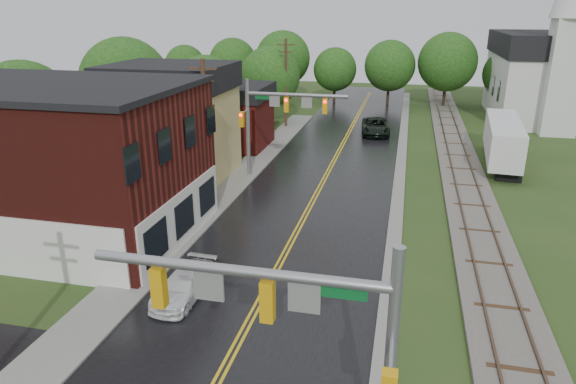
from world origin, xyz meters
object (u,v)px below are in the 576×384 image
(tree_left_a, at_px, (26,113))
(semi_trailer, at_px, (503,139))
(traffic_signal_far, at_px, (276,112))
(church, at_px, (547,67))
(tree_left_e, at_px, (271,78))
(tree_left_c, at_px, (207,87))
(utility_pole_b, at_px, (206,128))
(suv_dark, at_px, (376,127))
(utility_pole_c, at_px, (286,82))
(tree_left_b, at_px, (127,85))
(brick_building, at_px, (58,161))
(traffic_signal_near, at_px, (299,325))
(pickup_white, at_px, (184,286))

(tree_left_a, bearing_deg, semi_trailer, 20.85)
(traffic_signal_far, bearing_deg, church, 48.73)
(traffic_signal_far, relative_size, tree_left_e, 0.90)
(traffic_signal_far, bearing_deg, tree_left_c, 128.82)
(utility_pole_b, bearing_deg, suv_dark, 65.62)
(tree_left_a, bearing_deg, utility_pole_b, 0.45)
(utility_pole_b, bearing_deg, utility_pole_c, 90.00)
(church, height_order, semi_trailer, church)
(tree_left_b, bearing_deg, semi_trailer, 4.73)
(church, xyz_separation_m, tree_left_b, (-37.85, -21.84, -0.12))
(tree_left_e, bearing_deg, semi_trailer, -27.49)
(brick_building, height_order, tree_left_b, tree_left_b)
(utility_pole_c, bearing_deg, tree_left_e, 137.16)
(church, relative_size, semi_trailer, 1.81)
(suv_dark, height_order, semi_trailer, semi_trailer)
(brick_building, relative_size, utility_pole_b, 1.59)
(church, distance_m, semi_trailer, 20.80)
(traffic_signal_far, relative_size, tree_left_b, 0.76)
(church, height_order, tree_left_a, church)
(utility_pole_b, relative_size, tree_left_a, 1.04)
(traffic_signal_far, relative_size, utility_pole_c, 0.82)
(traffic_signal_near, xyz_separation_m, tree_left_b, (-21.32, 29.90, 0.75))
(traffic_signal_far, xyz_separation_m, utility_pole_b, (-3.33, -5.00, -0.25))
(traffic_signal_near, distance_m, tree_left_e, 45.59)
(traffic_signal_far, bearing_deg, utility_pole_c, 101.09)
(brick_building, bearing_deg, suv_dark, 61.48)
(brick_building, xyz_separation_m, church, (32.48, 38.74, 1.68))
(tree_left_b, relative_size, semi_trailer, 0.87)
(tree_left_c, relative_size, semi_trailer, 0.69)
(brick_building, xyz_separation_m, pickup_white, (9.20, -5.00, -3.56))
(brick_building, relative_size, semi_trailer, 1.29)
(church, height_order, tree_left_e, church)
(suv_dark, bearing_deg, semi_trailer, -44.44)
(church, bearing_deg, brick_building, -129.98)
(brick_building, relative_size, tree_left_a, 1.65)
(tree_left_c, height_order, semi_trailer, tree_left_c)
(tree_left_e, bearing_deg, church, 15.20)
(tree_left_e, height_order, suv_dark, tree_left_e)
(tree_left_b, distance_m, semi_trailer, 31.29)
(suv_dark, bearing_deg, tree_left_c, -175.78)
(tree_left_a, relative_size, tree_left_e, 1.06)
(church, relative_size, tree_left_a, 2.31)
(tree_left_b, distance_m, suv_dark, 23.74)
(tree_left_b, xyz_separation_m, tree_left_e, (9.00, 14.00, -0.90))
(utility_pole_c, bearing_deg, tree_left_a, -120.55)
(church, relative_size, utility_pole_b, 2.22)
(pickup_white, bearing_deg, traffic_signal_near, -46.18)
(church, xyz_separation_m, traffic_signal_far, (-23.47, -26.74, -0.86))
(tree_left_b, xyz_separation_m, pickup_white, (14.57, -21.90, -5.13))
(brick_building, distance_m, utility_pole_b, 9.03)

